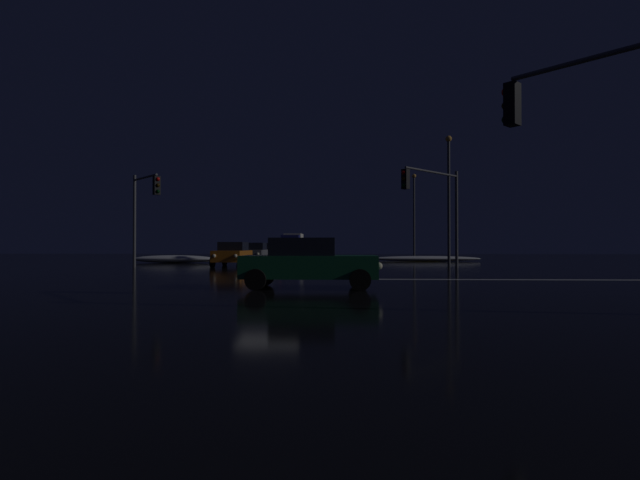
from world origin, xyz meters
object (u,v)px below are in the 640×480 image
Objects in this scene: sedan_green_crossing at (308,262)px; traffic_signal_ne at (435,198)px; sedan_gray at (254,253)px; sedan_red at (271,251)px; streetlamp_right_far at (414,210)px; traffic_signal_nw at (144,203)px; traffic_signal_se at (605,124)px; sedan_blue at (281,250)px; sedan_silver at (262,252)px; streetlamp_right_near at (449,190)px; box_truck at (293,243)px; sedan_black at (285,250)px; sedan_orange at (233,254)px.

traffic_signal_ne is at bearing 62.56° from sedan_green_crossing.
sedan_gray is 11.98m from sedan_red.
traffic_signal_nw is at bearing -130.74° from streetlamp_right_far.
sedan_green_crossing is 0.75× the size of traffic_signal_se.
streetlamp_right_far is (14.72, 0.58, 4.26)m from sedan_red.
sedan_gray and sedan_blue have the same top height.
sedan_silver is 16.83m from streetlamp_right_far.
traffic_signal_se is 0.63× the size of streetlamp_right_near.
sedan_red is at bearing 91.55° from sedan_silver.
sedan_green_crossing is 0.75× the size of traffic_signal_ne.
box_truck is 1.44× the size of traffic_signal_se.
traffic_signal_ne is at bearing 91.30° from traffic_signal_se.
sedan_green_crossing is at bearing -117.44° from traffic_signal_ne.
box_truck is 23.23m from streetlamp_right_far.
sedan_blue is (-0.11, 18.16, 0.00)m from sedan_gray.
sedan_red is at bearing -177.73° from streetlamp_right_far.
traffic_signal_ne reaches higher than sedan_silver.
box_truck is at bearing 128.64° from streetlamp_right_far.
sedan_black and sedan_green_crossing have the same top height.
traffic_signal_nw is 20.15m from streetlamp_right_near.
sedan_blue is 31.03m from traffic_signal_ne.
sedan_black is 1.00× the size of sedan_green_crossing.
box_truck reaches higher than sedan_orange.
sedan_green_crossing is (5.78, -52.88, -0.91)m from box_truck.
streetlamp_right_near is (0.00, -16.00, 0.15)m from streetlamp_right_far.
sedan_silver is 28.23m from sedan_green_crossing.
sedan_blue is (0.10, 12.94, 0.00)m from sedan_silver.
traffic_signal_ne is (6.32, 12.18, 3.22)m from sedan_green_crossing.
box_truck is at bearing 87.65° from sedan_black.
sedan_silver is 18.34m from sedan_black.
box_truck is at bearing 106.56° from traffic_signal_ne.
sedan_gray is at bearing -89.95° from box_truck.
streetlamp_right_near is (14.64, -27.01, 4.42)m from sedan_black.
sedan_orange is 30.19m from sedan_black.
streetlamp_right_near reaches higher than traffic_signal_ne.
sedan_orange is 0.75× the size of traffic_signal_ne.
sedan_black is at bearing 90.30° from sedan_silver.
box_truck is at bearing 112.92° from streetlamp_right_near.
traffic_signal_ne reaches higher than sedan_gray.
traffic_signal_se is at bearing -68.48° from sedan_silver.
traffic_signal_ne is at bearing -60.63° from sedan_red.
streetlamp_right_near is at bearing -67.08° from box_truck.
sedan_gray and sedan_green_crossing have the same top height.
sedan_silver is at bearing -90.43° from box_truck.
traffic_signal_ne reaches higher than traffic_signal_nw.
streetlamp_right_far is at bearing 84.35° from traffic_signal_ne.
traffic_signal_ne is at bearing -51.44° from sedan_silver.
streetlamp_right_far is (2.25, 22.75, 1.04)m from traffic_signal_ne.
streetlamp_right_near is (8.57, 18.93, 4.42)m from sedan_green_crossing.
sedan_red is 0.77× the size of traffic_signal_nw.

